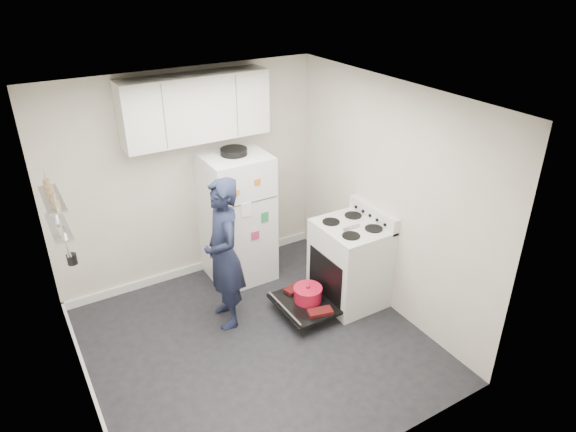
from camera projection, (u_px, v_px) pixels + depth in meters
room at (248, 241)px, 4.70m from camera, size 3.21×3.21×2.51m
electric_range at (349, 264)px, 5.72m from camera, size 0.66×0.76×1.10m
open_oven_door at (306, 299)px, 5.59m from camera, size 0.55×0.70×0.24m
refrigerator at (237, 217)px, 6.03m from camera, size 0.72×0.74×1.64m
upper_cabinets at (196, 108)px, 5.42m from camera, size 1.60×0.33×0.70m
wall_shelf_rack at (56, 213)px, 4.16m from camera, size 0.14×0.60×0.61m
person at (224, 254)px, 5.22m from camera, size 0.47×0.65×1.65m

